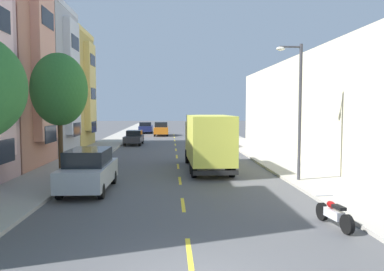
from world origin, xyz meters
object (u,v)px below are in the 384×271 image
street_tree_second (59,90)px  parked_sedan_white (201,128)px  parked_hatchback_charcoal (134,138)px  parked_hatchback_burgundy (219,140)px  parked_suv_silver (89,170)px  moving_orange_sedan (161,129)px  street_lamp (297,102)px  parked_pickup_navy (146,128)px  parked_motorcycle (334,214)px  delivery_box_truck (208,139)px

street_tree_second → parked_sedan_white: size_ratio=1.47×
parked_hatchback_charcoal → parked_hatchback_burgundy: (8.56, -3.56, 0.00)m
parked_hatchback_charcoal → parked_hatchback_burgundy: 9.27m
parked_suv_silver → moving_orange_sedan: bearing=86.1°
moving_orange_sedan → parked_hatchback_charcoal: bearing=-100.8°
street_lamp → parked_hatchback_burgundy: (-1.73, 17.39, -3.38)m
parked_pickup_navy → moving_orange_sedan: moving_orange_sedan is taller
parked_suv_silver → parked_sedan_white: (8.58, 42.32, -0.24)m
parked_hatchback_burgundy → parked_suv_silver: bearing=-114.3°
parked_suv_silver → parked_hatchback_charcoal: parked_suv_silver is taller
street_lamp → parked_motorcycle: (-1.20, -7.27, -3.72)m
delivery_box_truck → moving_orange_sedan: 30.41m
parked_suv_silver → moving_orange_sedan: size_ratio=1.00×
parked_hatchback_burgundy → parked_sedan_white: (0.10, 23.50, -0.01)m
delivery_box_truck → parked_pickup_navy: (-6.15, 35.90, -1.09)m
delivery_box_truck → parked_hatchback_charcoal: delivery_box_truck is taller
parked_sedan_white → parked_suv_silver: bearing=-101.5°
parked_suv_silver → parked_motorcycle: bearing=-33.0°
moving_orange_sedan → parked_hatchback_burgundy: bearing=-70.4°
street_lamp → parked_sedan_white: (-1.63, 40.88, -3.39)m
street_lamp → delivery_box_truck: 6.23m
street_tree_second → parked_sedan_white: bearing=74.7°
delivery_box_truck → parked_hatchback_burgundy: size_ratio=1.90×
street_tree_second → delivery_box_truck: 9.02m
parked_hatchback_burgundy → parked_sedan_white: 23.50m
street_tree_second → parked_hatchback_burgundy: street_tree_second is taller
parked_motorcycle → parked_hatchback_burgundy: bearing=91.2°
parked_suv_silver → parked_hatchback_charcoal: 22.38m
parked_pickup_navy → parked_hatchback_burgundy: size_ratio=1.32×
street_lamp → parked_pickup_navy: 41.42m
street_tree_second → delivery_box_truck: size_ratio=0.86×
parked_suv_silver → parked_hatchback_burgundy: 20.64m
street_lamp → parked_hatchback_charcoal: (-10.29, 20.94, -3.38)m
parked_pickup_navy → moving_orange_sedan: size_ratio=1.11×
parked_hatchback_burgundy → street_tree_second: bearing=-124.1°
parked_hatchback_charcoal → parked_hatchback_burgundy: bearing=-22.6°
parked_hatchback_charcoal → parked_motorcycle: (9.09, -28.22, -0.35)m
parked_pickup_navy → parked_sedan_white: (8.67, 0.90, -0.08)m
delivery_box_truck → parked_sedan_white: size_ratio=1.70×
street_tree_second → parked_pickup_navy: (2.06, 38.28, -3.97)m
street_lamp → parked_hatchback_burgundy: bearing=95.7°
delivery_box_truck → parked_sedan_white: (2.52, 36.80, -1.17)m
parked_pickup_navy → parked_hatchback_burgundy: (8.57, -22.59, -0.07)m
street_tree_second → street_lamp: (12.35, -1.70, -0.66)m
parked_hatchback_burgundy → parked_motorcycle: parked_hatchback_burgundy is taller
parked_hatchback_charcoal → parked_sedan_white: bearing=66.5°
street_tree_second → street_lamp: size_ratio=0.96×
street_tree_second → delivery_box_truck: (8.20, 2.38, -2.88)m
street_tree_second → parked_suv_silver: 5.38m
delivery_box_truck → parked_motorcycle: 11.83m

